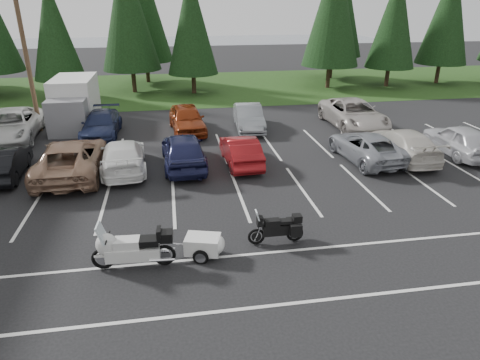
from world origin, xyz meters
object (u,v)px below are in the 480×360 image
Objects in this scene: car_far_1 at (101,124)px; touring_motorcycle at (133,245)px; car_near_2 at (71,158)px; car_near_6 at (366,146)px; cargo_trailer at (203,246)px; utility_pole at (25,51)px; box_truck at (73,104)px; car_far_4 at (354,114)px; adventure_motorcycle at (276,226)px; car_near_1 at (5,162)px; car_near_8 at (460,140)px; car_near_4 at (183,150)px; car_far_0 at (11,125)px; car_near_3 at (123,156)px; car_far_3 at (249,117)px; car_near_7 at (402,144)px; car_far_2 at (187,119)px; car_near_5 at (241,151)px.

touring_motorcycle is (2.66, -13.81, 0.05)m from car_far_1.
car_near_6 is at bearing 177.46° from car_near_2.
utility_pole is at bearing 135.19° from cargo_trailer.
box_truck is 0.93× the size of car_far_4.
car_near_6 reaches higher than adventure_motorcycle.
car_near_1 is 21.98m from car_near_8.
car_far_0 reaches higher than car_near_4.
car_near_4 is (2.79, 0.02, 0.12)m from car_near_3.
car_far_3 is at bearing -158.73° from car_near_1.
car_near_2 is 2.83× the size of adventure_motorcycle.
car_near_3 is 13.64m from car_near_7.
adventure_motorcycle is (2.43, 0.41, 0.27)m from cargo_trailer.
car_near_7 is 16.57m from car_far_1.
car_near_8 is 0.76× the size of car_far_4.
car_far_2 reaches higher than car_far_1.
car_near_2 is 7.78m from car_near_5.
car_near_3 is at bearing -0.95° from car_near_8.
box_truck is 1.12× the size of car_near_6.
car_near_7 reaches higher than adventure_motorcycle.
car_near_2 is 15.89m from car_near_7.
box_truck is 17.92m from adventure_motorcycle.
car_near_8 is at bearing -179.26° from car_near_7.
car_near_8 is 13.25m from adventure_motorcycle.
car_near_6 reaches higher than car_near_5.
car_near_8 is (20.39, -8.54, -0.67)m from box_truck.
car_far_4 is at bearing -1.34° from car_far_1.
car_far_2 is 0.78× the size of car_far_4.
car_far_0 is at bearing -46.03° from car_near_3.
utility_pole is 19.03m from adventure_motorcycle.
car_near_6 is 14.85m from car_far_1.
utility_pole is 5.85× the size of cargo_trailer.
cargo_trailer is (-2.49, -7.77, -0.33)m from car_near_5.
cargo_trailer is at bearing -170.06° from adventure_motorcycle.
car_near_1 is 2.93m from car_near_2.
box_truck is 1.34× the size of car_near_5.
car_far_1 is (-7.23, 5.80, 0.02)m from car_near_5.
car_near_5 is 8.12m from car_near_7.
car_far_0 is 13.67m from car_far_3.
touring_motorcycle is at bearing -74.19° from box_truck.
cargo_trailer is at bearing 123.37° from car_near_2.
car_near_4 reaches higher than car_near_8.
box_truck is 3.75m from car_far_0.
car_far_0 is 0.99× the size of car_far_4.
car_far_3 is 13.30m from adventure_motorcycle.
touring_motorcycle reaches higher than car_near_5.
car_near_2 reaches higher than touring_motorcycle.
box_truck is at bearing 157.83° from car_far_2.
car_near_4 is 1.16× the size of car_near_5.
box_truck is at bearing -105.07° from car_near_1.
car_far_2 is at bearing 1.99° from car_far_1.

